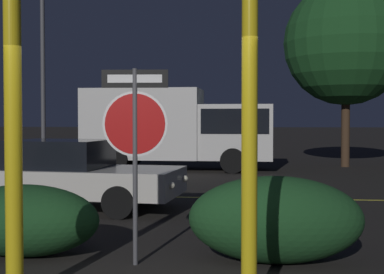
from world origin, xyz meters
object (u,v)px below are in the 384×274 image
(hedge_bush_2, at_px, (24,220))
(hedge_bush_3, at_px, (275,219))
(yellow_pole_right, at_px, (249,149))
(delivery_truck, at_px, (179,126))
(tree_0, at_px, (346,43))
(passing_car_2, at_px, (64,174))
(stop_sign, at_px, (135,127))
(yellow_pole_left, at_px, (13,140))
(street_lamp, at_px, (43,40))

(hedge_bush_2, height_order, hedge_bush_3, hedge_bush_3)
(yellow_pole_right, height_order, delivery_truck, yellow_pole_right)
(hedge_bush_3, bearing_deg, tree_0, 76.81)
(hedge_bush_3, bearing_deg, passing_car_2, 137.42)
(hedge_bush_3, bearing_deg, hedge_bush_2, -179.93)
(stop_sign, xyz_separation_m, yellow_pole_right, (1.39, -1.76, -0.17))
(stop_sign, bearing_deg, hedge_bush_3, 5.06)
(hedge_bush_2, bearing_deg, tree_0, 65.06)
(yellow_pole_left, xyz_separation_m, hedge_bush_2, (-0.65, 1.72, -1.12))
(hedge_bush_3, height_order, tree_0, tree_0)
(stop_sign, distance_m, delivery_truck, 12.64)
(hedge_bush_2, distance_m, passing_car_2, 3.80)
(yellow_pole_left, distance_m, delivery_truck, 14.02)
(yellow_pole_right, relative_size, hedge_bush_2, 1.52)
(hedge_bush_2, bearing_deg, delivery_truck, 88.05)
(hedge_bush_3, bearing_deg, stop_sign, -170.65)
(yellow_pole_right, bearing_deg, hedge_bush_3, 81.00)
(stop_sign, distance_m, yellow_pole_left, 1.70)
(yellow_pole_right, bearing_deg, yellow_pole_left, 172.00)
(tree_0, bearing_deg, street_lamp, -168.36)
(yellow_pole_left, bearing_deg, hedge_bush_3, 33.39)
(hedge_bush_2, bearing_deg, stop_sign, -10.20)
(yellow_pole_left, height_order, hedge_bush_2, yellow_pole_left)
(delivery_truck, bearing_deg, hedge_bush_3, 14.35)
(tree_0, bearing_deg, hedge_bush_3, -103.19)
(hedge_bush_3, bearing_deg, yellow_pole_left, -146.61)
(delivery_truck, height_order, tree_0, tree_0)
(passing_car_2, relative_size, street_lamp, 0.65)
(delivery_truck, bearing_deg, tree_0, 108.05)
(hedge_bush_2, xyz_separation_m, passing_car_2, (-0.77, 3.71, 0.22))
(street_lamp, bearing_deg, hedge_bush_3, -56.98)
(yellow_pole_right, distance_m, hedge_bush_3, 2.29)
(street_lamp, bearing_deg, hedge_bush_2, -69.45)
(hedge_bush_2, height_order, delivery_truck, delivery_truck)
(passing_car_2, relative_size, delivery_truck, 0.72)
(yellow_pole_right, distance_m, tree_0, 16.90)
(yellow_pole_right, bearing_deg, tree_0, 77.33)
(tree_0, bearing_deg, hedge_bush_2, -114.94)
(passing_car_2, bearing_deg, yellow_pole_left, 19.97)
(passing_car_2, bearing_deg, stop_sign, 35.43)
(yellow_pole_left, bearing_deg, tree_0, 69.52)
(stop_sign, distance_m, tree_0, 15.58)
(yellow_pole_left, relative_size, street_lamp, 0.43)
(stop_sign, height_order, yellow_pole_left, yellow_pole_left)
(hedge_bush_3, distance_m, street_lamp, 14.75)
(stop_sign, height_order, hedge_bush_3, stop_sign)
(yellow_pole_right, xyz_separation_m, passing_car_2, (-3.71, 5.75, -0.84))
(stop_sign, distance_m, passing_car_2, 4.73)
(delivery_truck, bearing_deg, yellow_pole_left, 2.29)
(hedge_bush_2, distance_m, delivery_truck, 12.36)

